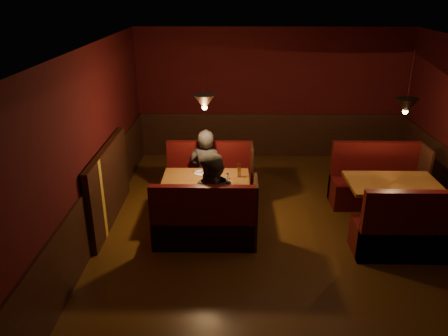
{
  "coord_description": "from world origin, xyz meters",
  "views": [
    {
      "loc": [
        -0.91,
        -6.13,
        3.69
      ],
      "look_at": [
        -1.02,
        0.42,
        0.95
      ],
      "focal_mm": 35.0,
      "sensor_mm": 36.0,
      "label": 1
    }
  ],
  "objects_px": {
    "main_bench_far": "(210,181)",
    "second_bench_far": "(376,185)",
    "main_table": "(207,188)",
    "second_bench_near": "(411,235)",
    "second_table": "(392,194)",
    "diner_b": "(215,188)",
    "main_bench_near": "(205,226)",
    "diner_a": "(206,157)"
  },
  "relations": [
    {
      "from": "main_bench_far",
      "to": "diner_a",
      "type": "xyz_separation_m",
      "value": [
        -0.07,
        -0.11,
        0.52
      ]
    },
    {
      "from": "second_bench_far",
      "to": "main_bench_near",
      "type": "bearing_deg",
      "value": -153.92
    },
    {
      "from": "main_table",
      "to": "second_table",
      "type": "height_order",
      "value": "main_table"
    },
    {
      "from": "second_bench_near",
      "to": "diner_a",
      "type": "distance_m",
      "value": 3.57
    },
    {
      "from": "second_bench_far",
      "to": "diner_b",
      "type": "bearing_deg",
      "value": -156.49
    },
    {
      "from": "main_bench_near",
      "to": "second_bench_near",
      "type": "bearing_deg",
      "value": -4.58
    },
    {
      "from": "second_table",
      "to": "diner_a",
      "type": "xyz_separation_m",
      "value": [
        -3.04,
        0.9,
        0.27
      ]
    },
    {
      "from": "main_bench_far",
      "to": "diner_a",
      "type": "bearing_deg",
      "value": -122.14
    },
    {
      "from": "main_bench_far",
      "to": "second_bench_far",
      "type": "distance_m",
      "value": 3.01
    },
    {
      "from": "second_table",
      "to": "second_bench_far",
      "type": "distance_m",
      "value": 0.89
    },
    {
      "from": "main_table",
      "to": "diner_b",
      "type": "distance_m",
      "value": 0.67
    },
    {
      "from": "main_bench_far",
      "to": "second_bench_near",
      "type": "height_order",
      "value": "second_bench_near"
    },
    {
      "from": "main_bench_far",
      "to": "main_bench_near",
      "type": "relative_size",
      "value": 1.0
    },
    {
      "from": "diner_a",
      "to": "main_table",
      "type": "bearing_deg",
      "value": 107.62
    },
    {
      "from": "main_bench_far",
      "to": "second_table",
      "type": "distance_m",
      "value": 3.15
    },
    {
      "from": "main_table",
      "to": "second_table",
      "type": "xyz_separation_m",
      "value": [
        2.99,
        -0.2,
        0.01
      ]
    },
    {
      "from": "main_table",
      "to": "second_bench_near",
      "type": "relative_size",
      "value": 0.9
    },
    {
      "from": "main_bench_near",
      "to": "second_table",
      "type": "bearing_deg",
      "value": 11.69
    },
    {
      "from": "second_bench_far",
      "to": "diner_b",
      "type": "xyz_separation_m",
      "value": [
        -2.87,
        -1.25,
        0.51
      ]
    },
    {
      "from": "second_table",
      "to": "main_bench_near",
      "type": "bearing_deg",
      "value": -168.31
    },
    {
      "from": "main_table",
      "to": "diner_a",
      "type": "xyz_separation_m",
      "value": [
        -0.05,
        0.7,
        0.27
      ]
    },
    {
      "from": "main_table",
      "to": "second_bench_near",
      "type": "distance_m",
      "value": 3.21
    },
    {
      "from": "main_bench_far",
      "to": "diner_b",
      "type": "distance_m",
      "value": 1.5
    },
    {
      "from": "main_bench_near",
      "to": "diner_a",
      "type": "bearing_deg",
      "value": 92.54
    },
    {
      "from": "main_bench_far",
      "to": "second_bench_far",
      "type": "xyz_separation_m",
      "value": [
        3.0,
        -0.15,
        0.02
      ]
    },
    {
      "from": "main_table",
      "to": "diner_b",
      "type": "bearing_deg",
      "value": -75.37
    },
    {
      "from": "main_table",
      "to": "main_bench_far",
      "type": "relative_size",
      "value": 0.91
    },
    {
      "from": "main_table",
      "to": "main_bench_near",
      "type": "distance_m",
      "value": 0.85
    },
    {
      "from": "diner_b",
      "to": "second_table",
      "type": "bearing_deg",
      "value": 27.18
    },
    {
      "from": "main_table",
      "to": "diner_a",
      "type": "relative_size",
      "value": 0.83
    },
    {
      "from": "main_bench_far",
      "to": "second_bench_near",
      "type": "xyz_separation_m",
      "value": [
        3.0,
        -1.86,
        0.02
      ]
    },
    {
      "from": "second_bench_far",
      "to": "second_bench_near",
      "type": "relative_size",
      "value": 1.0
    },
    {
      "from": "main_bench_near",
      "to": "diner_a",
      "type": "distance_m",
      "value": 1.6
    },
    {
      "from": "second_bench_near",
      "to": "diner_a",
      "type": "height_order",
      "value": "diner_a"
    },
    {
      "from": "second_table",
      "to": "diner_a",
      "type": "height_order",
      "value": "diner_a"
    },
    {
      "from": "main_table",
      "to": "diner_a",
      "type": "bearing_deg",
      "value": 94.24
    },
    {
      "from": "second_bench_near",
      "to": "second_bench_far",
      "type": "bearing_deg",
      "value": 90.0
    },
    {
      "from": "main_bench_far",
      "to": "diner_b",
      "type": "relative_size",
      "value": 0.9
    },
    {
      "from": "second_table",
      "to": "diner_b",
      "type": "xyz_separation_m",
      "value": [
        -2.83,
        -0.39,
        0.27
      ]
    },
    {
      "from": "main_bench_near",
      "to": "diner_a",
      "type": "relative_size",
      "value": 0.91
    },
    {
      "from": "main_bench_far",
      "to": "second_bench_near",
      "type": "bearing_deg",
      "value": -31.8
    },
    {
      "from": "main_table",
      "to": "main_bench_far",
      "type": "height_order",
      "value": "main_bench_far"
    }
  ]
}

